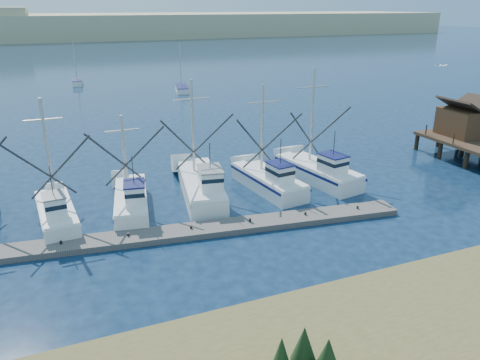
% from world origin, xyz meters
% --- Properties ---
extents(ground, '(500.00, 500.00, 0.00)m').
position_xyz_m(ground, '(0.00, 0.00, 0.00)').
color(ground, '#0B1C32').
rests_on(ground, ground).
extents(floating_dock, '(29.29, 5.50, 0.39)m').
position_xyz_m(floating_dock, '(-8.38, 5.47, 0.20)').
color(floating_dock, '#5C5752').
rests_on(floating_dock, ground).
extents(dune_ridge, '(360.00, 60.00, 10.00)m').
position_xyz_m(dune_ridge, '(0.00, 210.00, 5.00)').
color(dune_ridge, tan).
rests_on(dune_ridge, ground).
extents(trawler_fleet, '(29.08, 9.86, 9.30)m').
position_xyz_m(trawler_fleet, '(-7.78, 10.66, 0.91)').
color(trawler_fleet, white).
rests_on(trawler_fleet, ground).
extents(sailboat_near, '(3.05, 6.22, 8.10)m').
position_xyz_m(sailboat_near, '(5.39, 57.28, 0.49)').
color(sailboat_near, white).
rests_on(sailboat_near, ground).
extents(sailboat_far, '(2.17, 5.75, 8.10)m').
position_xyz_m(sailboat_far, '(-10.65, 72.03, 0.50)').
color(sailboat_far, white).
rests_on(sailboat_far, ground).
extents(flying_gull, '(1.22, 0.22, 0.22)m').
position_xyz_m(flying_gull, '(12.77, 7.44, 9.57)').
color(flying_gull, white).
rests_on(flying_gull, ground).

